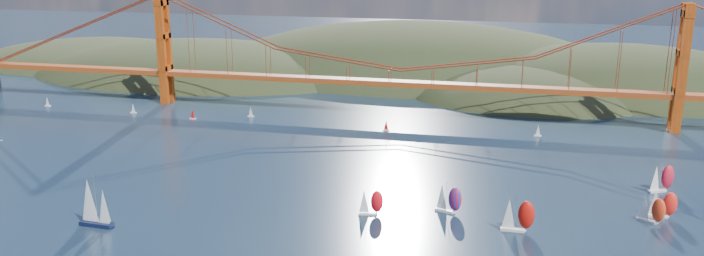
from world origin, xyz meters
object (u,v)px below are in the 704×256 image
racer_1 (517,215)px  racer_2 (651,209)px  racer_0 (370,202)px  racer_rwb (448,198)px  sloop_navy (93,203)px  racer_3 (661,178)px  racer_4 (662,204)px

racer_1 → racer_2: (37.91, 15.56, -0.72)m
racer_0 → racer_rwb: (22.50, 7.15, 0.44)m
sloop_navy → racer_3: sloop_navy is taller
sloop_navy → racer_rwb: (97.88, 33.77, -2.45)m
racer_0 → racer_rwb: bearing=6.8°
sloop_navy → racer_3: 177.32m
racer_2 → sloop_navy: bearing=-134.4°
racer_0 → racer_4: racer_4 is taller
sloop_navy → racer_rwb: 103.57m
racer_rwb → racer_3: bearing=44.3°
racer_1 → racer_2: bearing=21.4°
racer_1 → racer_3: 63.17m
racer_0 → racer_4: size_ratio=0.93×
racer_3 → racer_4: bearing=-127.6°
racer_3 → racer_rwb: bearing=179.1°
sloop_navy → racer_2: size_ratio=1.73×
racer_1 → racer_4: (41.78, 20.27, -0.66)m
racer_4 → racer_1: bearing=-152.6°
racer_0 → racer_1: racer_1 is taller
racer_2 → racer_rwb: 58.51m
racer_3 → sloop_navy: bearing=174.4°
racer_1 → racer_2: size_ratio=1.17×
sloop_navy → racer_1: sloop_navy is taller
racer_0 → racer_4: 86.42m
racer_4 → racer_rwb: (-62.09, -10.51, 0.13)m
racer_0 → racer_4: (84.59, 17.66, 0.31)m
racer_0 → racer_2: bearing=-1.7°
racer_2 → racer_4: size_ratio=0.98×
racer_3 → racer_2: bearing=-133.6°
racer_0 → racer_3: 97.56m
sloop_navy → racer_2: (156.10, 39.57, -2.65)m
racer_2 → racer_4: bearing=81.9°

